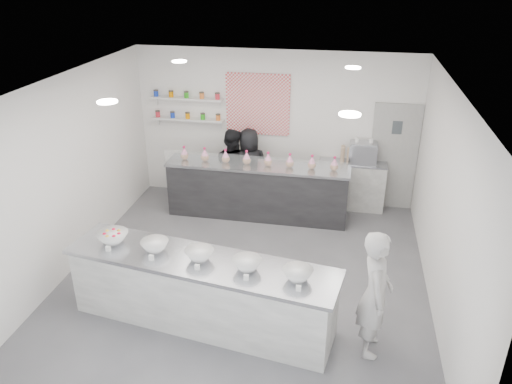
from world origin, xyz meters
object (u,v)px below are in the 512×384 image
(back_bar, at_px, (257,191))
(espresso_machine, at_px, (363,153))
(woman_prep, at_px, (375,294))
(prep_counter, at_px, (202,292))
(espresso_ledge, at_px, (351,185))
(staff_left, at_px, (232,168))
(staff_right, at_px, (249,167))

(back_bar, height_order, espresso_machine, espresso_machine)
(back_bar, xyz_separation_m, woman_prep, (2.06, -3.29, 0.31))
(prep_counter, distance_m, espresso_machine, 4.45)
(espresso_ledge, relative_size, woman_prep, 0.77)
(espresso_machine, bearing_deg, staff_left, -173.28)
(back_bar, height_order, espresso_ledge, back_bar)
(prep_counter, bearing_deg, staff_left, 105.76)
(back_bar, bearing_deg, espresso_machine, 20.59)
(staff_left, distance_m, staff_right, 0.35)
(espresso_machine, bearing_deg, back_bar, -159.76)
(woman_prep, height_order, staff_right, woman_prep)
(espresso_ledge, xyz_separation_m, woman_prep, (0.32, -3.99, 0.36))
(espresso_machine, xyz_separation_m, staff_left, (-2.49, -0.29, -0.37))
(espresso_machine, distance_m, staff_left, 2.54)
(prep_counter, height_order, staff_left, staff_left)
(back_bar, bearing_deg, espresso_ledge, 22.35)
(espresso_ledge, relative_size, espresso_machine, 2.49)
(staff_left, bearing_deg, staff_right, -144.74)
(staff_left, relative_size, staff_right, 1.01)
(back_bar, relative_size, staff_left, 2.16)
(prep_counter, height_order, back_bar, back_bar)
(espresso_machine, xyz_separation_m, woman_prep, (0.16, -3.99, -0.32))
(back_bar, relative_size, espresso_ledge, 2.63)
(back_bar, bearing_deg, prep_counter, -92.43)
(woman_prep, height_order, staff_left, woman_prep)
(prep_counter, bearing_deg, espresso_machine, 70.96)
(prep_counter, height_order, staff_right, staff_right)
(espresso_machine, distance_m, staff_right, 2.21)
(espresso_ledge, xyz_separation_m, staff_left, (-2.33, -0.29, 0.31))
(prep_counter, xyz_separation_m, staff_right, (-0.11, 3.71, 0.29))
(back_bar, height_order, staff_right, staff_right)
(back_bar, height_order, staff_left, staff_left)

